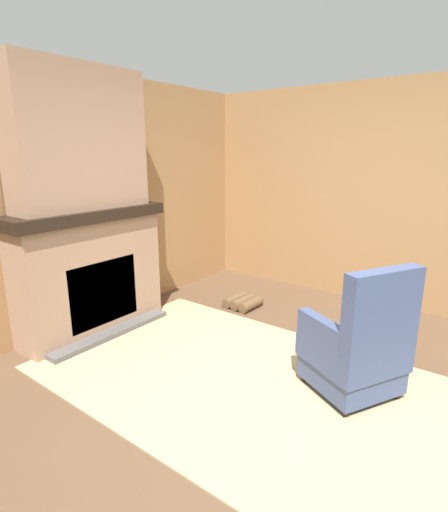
% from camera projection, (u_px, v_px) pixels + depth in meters
% --- Properties ---
extents(ground_plane, '(14.00, 14.00, 0.00)m').
position_uv_depth(ground_plane, '(296.00, 414.00, 2.81)').
color(ground_plane, brown).
extents(wood_panel_wall_left, '(0.06, 5.64, 2.56)m').
position_uv_depth(wood_panel_wall_left, '(71.00, 204.00, 3.97)').
color(wood_panel_wall_left, '#9E7247').
rests_on(wood_panel_wall_left, ground).
extents(wood_panel_wall_back, '(5.64, 0.09, 2.56)m').
position_uv_depth(wood_panel_wall_back, '(410.00, 198.00, 4.43)').
color(wood_panel_wall_back, '#9E7247').
rests_on(wood_panel_wall_back, ground).
extents(fireplace_hearth, '(0.62, 1.59, 1.25)m').
position_uv_depth(fireplace_hearth, '(91.00, 272.00, 3.99)').
color(fireplace_hearth, '#9E7A60').
rests_on(fireplace_hearth, ground).
extents(chimney_breast, '(0.36, 1.31, 1.29)m').
position_uv_depth(chimney_breast, '(79.00, 139.00, 3.67)').
color(chimney_breast, '#9E7A60').
rests_on(chimney_breast, fireplace_hearth).
extents(area_rug, '(3.99, 2.05, 0.01)m').
position_uv_depth(area_rug, '(280.00, 394.00, 3.02)').
color(area_rug, tan).
rests_on(area_rug, ground).
extents(armchair, '(0.82, 0.82, 1.04)m').
position_uv_depth(armchair, '(357.00, 349.00, 2.95)').
color(armchair, '#3D4C75').
rests_on(armchair, ground).
extents(firewood_stack, '(0.37, 0.36, 0.12)m').
position_uv_depth(firewood_stack, '(243.00, 302.00, 4.72)').
color(firewood_stack, brown).
rests_on(firewood_stack, ground).
extents(oil_lamp_vase, '(0.11, 0.11, 0.31)m').
position_uv_depth(oil_lamp_vase, '(50.00, 200.00, 3.59)').
color(oil_lamp_vase, silver).
rests_on(oil_lamp_vase, fireplace_hearth).
extents(storage_case, '(0.13, 0.25, 0.13)m').
position_uv_depth(storage_case, '(129.00, 197.00, 4.29)').
color(storage_case, brown).
rests_on(storage_case, fireplace_hearth).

